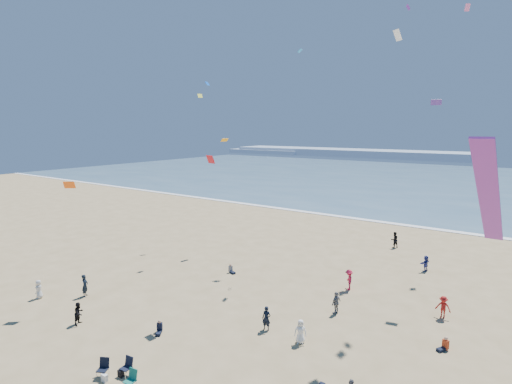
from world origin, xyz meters
The scene contains 10 objects.
ocean centered at (0.00, 95.00, 0.03)m, with size 220.00×100.00×0.06m, color #476B84.
surf_line centered at (0.00, 45.00, 0.04)m, with size 220.00×1.20×0.08m, color white.
headland_far centered at (-60.00, 170.00, 1.60)m, with size 110.00×20.00×3.20m, color #7A8EA8.
headland_near centered at (-100.00, 165.00, 1.00)m, with size 40.00×14.00×2.00m, color #7A8EA8.
standing_flyers centered at (4.70, 11.47, 0.85)m, with size 30.19×38.23×1.92m.
seated_group centered at (0.86, 7.83, 0.42)m, with size 19.58×19.17×0.84m.
chair_cluster centered at (-2.24, 1.50, 0.50)m, with size 2.74×1.53×1.00m.
white_tote centered at (-2.82, 1.00, 0.20)m, with size 0.35×0.20×0.40m, color white.
black_backpack centered at (-2.46, 1.75, 0.19)m, with size 0.30×0.22×0.38m, color black.
kites_aloft centered at (8.60, 13.14, 15.16)m, with size 37.51×39.65×29.09m.
Camera 1 is at (14.62, -10.12, 13.16)m, focal length 28.00 mm.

